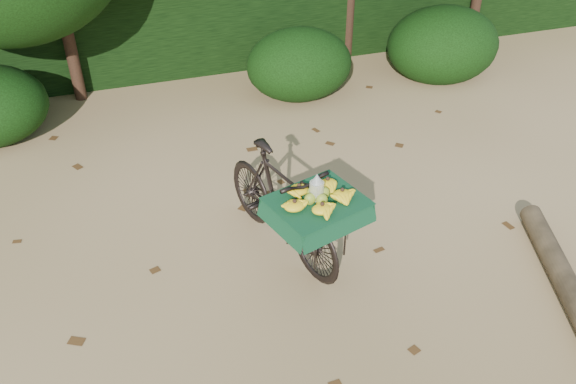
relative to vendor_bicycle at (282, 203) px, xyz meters
name	(u,v)px	position (x,y,z in m)	size (l,w,h in m)	color
ground	(296,303)	(-0.13, -0.83, -0.61)	(80.00, 80.00, 0.00)	tan
vendor_bicycle	(282,203)	(0.00, 0.00, 0.00)	(1.23, 2.05, 1.19)	black
hedge_backdrop	(178,7)	(-0.13, 5.47, 0.29)	(26.00, 1.80, 1.80)	black
bush_clumps	(236,76)	(0.37, 3.47, -0.16)	(8.80, 1.70, 0.90)	black
leaf_litter	(276,260)	(-0.13, -0.18, -0.60)	(7.00, 7.30, 0.01)	#4A2D13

